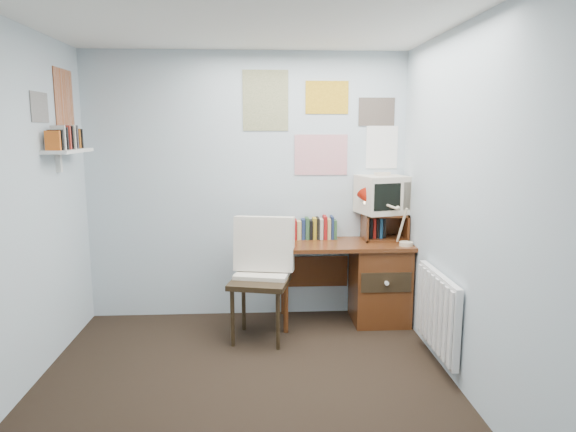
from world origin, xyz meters
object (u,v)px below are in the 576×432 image
object	(u,v)px
desk	(373,279)
desk_lamp	(407,221)
tv_riser	(384,226)
radiator	(438,312)
desk_chair	(260,282)
crt_tv	(382,193)
wall_shelf	(68,151)

from	to	relation	value
desk	desk_lamp	distance (m)	0.65
tv_riser	radiator	xyz separation A→B (m)	(0.17, -1.04, -0.47)
desk_chair	desk_lamp	bearing A→B (deg)	22.39
tv_riser	crt_tv	distance (m)	0.32
tv_riser	wall_shelf	world-z (taller)	wall_shelf
wall_shelf	tv_riser	bearing A→B (deg)	10.32
desk_lamp	wall_shelf	size ratio (longest dim) A/B	0.72
tv_riser	crt_tv	size ratio (longest dim) A/B	0.98
desk	desk_lamp	bearing A→B (deg)	-32.36
desk	tv_riser	distance (m)	0.51
wall_shelf	crt_tv	bearing A→B (deg)	10.85
radiator	desk_lamp	bearing A→B (deg)	92.72
desk_chair	wall_shelf	xyz separation A→B (m)	(-1.51, -0.01, 1.11)
wall_shelf	desk	bearing A→B (deg)	8.40
desk_chair	desk	bearing A→B (deg)	32.53
desk_chair	desk_lamp	world-z (taller)	desk_lamp
desk	tv_riser	world-z (taller)	tv_riser
desk	desk_chair	xyz separation A→B (m)	(-1.06, -0.37, 0.10)
wall_shelf	desk_chair	bearing A→B (deg)	0.24
desk	desk_chair	bearing A→B (deg)	-160.62
desk	radiator	xyz separation A→B (m)	(0.29, -0.93, 0.01)
desk_chair	crt_tv	xyz separation A→B (m)	(1.15, 0.50, 0.69)
wall_shelf	desk_lamp	bearing A→B (deg)	4.46
crt_tv	radiator	size ratio (longest dim) A/B	0.51
desk	tv_riser	size ratio (longest dim) A/B	3.00
radiator	wall_shelf	size ratio (longest dim) A/B	1.29
desk	wall_shelf	bearing A→B (deg)	-171.60
desk_chair	radiator	world-z (taller)	desk_chair
desk_lamp	crt_tv	world-z (taller)	crt_tv
desk_chair	desk_lamp	xyz separation A→B (m)	(1.31, 0.21, 0.48)
desk	desk_chair	size ratio (longest dim) A/B	1.18
radiator	crt_tv	bearing A→B (deg)	100.66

